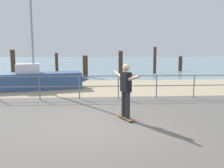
{
  "coord_description": "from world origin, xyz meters",
  "views": [
    {
      "loc": [
        -0.26,
        -6.9,
        2.18
      ],
      "look_at": [
        0.32,
        2.0,
        0.9
      ],
      "focal_mm": 39.22,
      "sensor_mm": 36.0,
      "label": 1
    }
  ],
  "objects": [
    {
      "name": "beach_strip",
      "position": [
        0.0,
        7.0,
        0.0
      ],
      "size": [
        24.0,
        6.0,
        0.04
      ],
      "primitive_type": "cube",
      "color": "tan",
      "rests_on": "ground"
    },
    {
      "name": "groyne_post_4",
      "position": [
        5.0,
        14.77,
        1.18
      ],
      "size": [
        0.27,
        0.27,
        2.36
      ],
      "primitive_type": "cylinder",
      "color": "#422D1E",
      "rests_on": "ground"
    },
    {
      "name": "sea_surface",
      "position": [
        0.0,
        35.0,
        0.0
      ],
      "size": [
        72.0,
        50.0,
        0.04
      ],
      "primitive_type": "cube",
      "color": "#75939E",
      "rests_on": "ground"
    },
    {
      "name": "sailboat",
      "position": [
        -3.16,
        6.54,
        0.53
      ],
      "size": [
        5.07,
        2.36,
        5.72
      ],
      "color": "#335184",
      "rests_on": "ground"
    },
    {
      "name": "skateboarder",
      "position": [
        0.64,
        0.41,
        1.02
      ],
      "size": [
        0.68,
        1.35,
        1.65
      ],
      "color": "#26262B",
      "rests_on": "skateboard"
    },
    {
      "name": "ground_plane",
      "position": [
        0.0,
        -1.0,
        0.0
      ],
      "size": [
        24.0,
        10.0,
        0.04
      ],
      "primitive_type": "cube",
      "color": "#605B56",
      "rests_on": "ground"
    },
    {
      "name": "skateboard",
      "position": [
        0.64,
        0.41,
        0.07
      ],
      "size": [
        0.51,
        0.81,
        0.08
      ],
      "color": "brown",
      "rests_on": "ground"
    },
    {
      "name": "groyne_post_0",
      "position": [
        -7.2,
        14.1,
        1.06
      ],
      "size": [
        0.38,
        0.38,
        2.12
      ],
      "primitive_type": "cylinder",
      "color": "#422D1E",
      "rests_on": "ground"
    },
    {
      "name": "railing_fence",
      "position": [
        -0.14,
        3.6,
        0.7
      ],
      "size": [
        11.89,
        0.05,
        1.05
      ],
      "color": "slate",
      "rests_on": "ground"
    },
    {
      "name": "groyne_post_2",
      "position": [
        -1.1,
        12.18,
        0.84
      ],
      "size": [
        0.4,
        0.4,
        1.68
      ],
      "primitive_type": "cylinder",
      "color": "#422D1E",
      "rests_on": "ground"
    },
    {
      "name": "groyne_post_5",
      "position": [
        8.05,
        16.78,
        0.73
      ],
      "size": [
        0.36,
        0.36,
        1.46
      ],
      "primitive_type": "cylinder",
      "color": "#422D1E",
      "rests_on": "ground"
    },
    {
      "name": "groyne_post_1",
      "position": [
        -4.15,
        17.62,
        0.9
      ],
      "size": [
        0.3,
        0.3,
        1.8
      ],
      "primitive_type": "cylinder",
      "color": "#422D1E",
      "rests_on": "ground"
    },
    {
      "name": "groyne_post_3",
      "position": [
        1.95,
        15.05,
        1.0
      ],
      "size": [
        0.39,
        0.39,
        2.0
      ],
      "primitive_type": "cylinder",
      "color": "#422D1E",
      "rests_on": "ground"
    }
  ]
}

